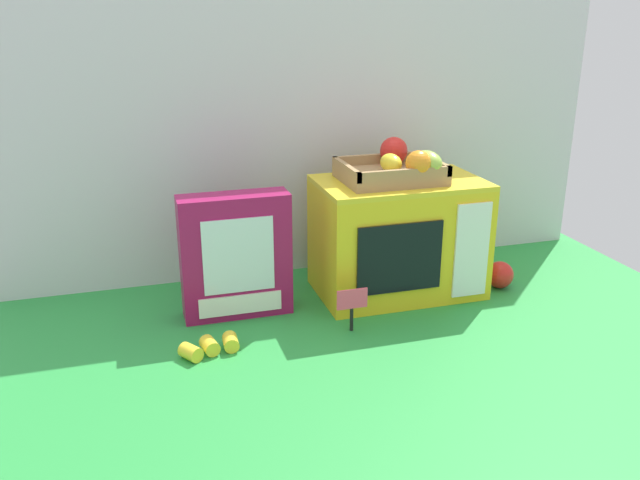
% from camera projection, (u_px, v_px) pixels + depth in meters
% --- Properties ---
extents(ground_plane, '(1.70, 1.70, 0.00)m').
position_uv_depth(ground_plane, '(338.00, 306.00, 1.60)').
color(ground_plane, green).
rests_on(ground_plane, ground).
extents(display_back_panel, '(1.61, 0.03, 0.75)m').
position_uv_depth(display_back_panel, '(306.00, 131.00, 1.72)').
color(display_back_panel, silver).
rests_on(display_back_panel, ground).
extents(toy_microwave, '(0.40, 0.25, 0.29)m').
position_uv_depth(toy_microwave, '(398.00, 237.00, 1.64)').
color(toy_microwave, yellow).
rests_on(toy_microwave, ground).
extents(food_groups_crate, '(0.23, 0.20, 0.09)m').
position_uv_depth(food_groups_crate, '(398.00, 167.00, 1.58)').
color(food_groups_crate, '#A37F51').
rests_on(food_groups_crate, toy_microwave).
extents(cookie_set_box, '(0.25, 0.08, 0.29)m').
position_uv_depth(cookie_set_box, '(236.00, 256.00, 1.52)').
color(cookie_set_box, '#99144C').
rests_on(cookie_set_box, ground).
extents(price_sign, '(0.07, 0.01, 0.10)m').
position_uv_depth(price_sign, '(352.00, 303.00, 1.46)').
color(price_sign, black).
rests_on(price_sign, ground).
extents(loose_toy_banana, '(0.13, 0.07, 0.03)m').
position_uv_depth(loose_toy_banana, '(211.00, 347.00, 1.38)').
color(loose_toy_banana, yellow).
rests_on(loose_toy_banana, ground).
extents(loose_toy_apple, '(0.07, 0.07, 0.07)m').
position_uv_depth(loose_toy_apple, '(500.00, 275.00, 1.70)').
color(loose_toy_apple, red).
rests_on(loose_toy_apple, ground).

